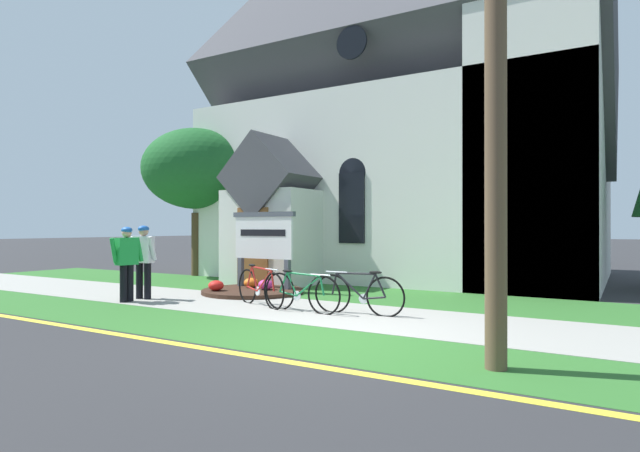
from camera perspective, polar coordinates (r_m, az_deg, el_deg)
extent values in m
plane|color=#2B2B2D|center=(11.10, 10.58, -8.31)|extent=(140.00, 140.00, 0.00)
cube|color=#99968E|center=(10.57, -6.90, -8.70)|extent=(32.00, 2.52, 0.01)
cube|color=#2D6628|center=(8.96, -15.63, -10.25)|extent=(32.00, 1.85, 0.01)
cube|color=#2D6628|center=(12.79, 0.59, -7.22)|extent=(24.00, 2.88, 0.01)
cube|color=yellow|center=(8.27, -21.15, -11.10)|extent=(28.00, 0.16, 0.01)
cube|color=silver|center=(17.74, 9.67, 3.56)|extent=(11.74, 8.21, 5.45)
cube|color=#424247|center=(18.53, 9.66, 16.96)|extent=(12.24, 8.36, 8.36)
cube|color=silver|center=(14.69, 22.71, 17.50)|extent=(2.90, 2.90, 12.06)
cube|color=silver|center=(14.39, -5.40, -1.25)|extent=(2.40, 1.60, 2.60)
cube|color=#424247|center=(14.46, -5.40, 5.30)|extent=(2.40, 1.80, 2.40)
cube|color=brown|center=(13.75, -7.43, -2.35)|extent=(1.00, 0.06, 2.10)
cube|color=black|center=(16.24, -9.48, 1.69)|extent=(0.76, 0.06, 1.90)
cone|color=black|center=(16.30, -9.48, 5.03)|extent=(0.80, 0.06, 0.80)
cube|color=black|center=(13.94, 3.51, 2.00)|extent=(0.76, 0.06, 1.90)
cone|color=black|center=(14.01, 3.51, 5.88)|extent=(0.80, 0.06, 0.80)
cylinder|color=black|center=(14.80, 3.51, 19.52)|extent=(0.90, 0.06, 0.90)
cube|color=#474C56|center=(13.28, -8.72, -5.22)|extent=(0.12, 0.12, 0.81)
cube|color=#474C56|center=(12.41, -3.60, -5.58)|extent=(0.12, 0.12, 0.81)
cube|color=white|center=(12.78, -6.24, -1.30)|extent=(1.71, 0.09, 1.03)
cube|color=#474C56|center=(12.78, -6.24, 1.28)|extent=(1.83, 0.13, 0.12)
cube|color=black|center=(12.74, -6.37, -0.74)|extent=(1.37, 0.02, 0.16)
cylinder|color=#382319|center=(12.54, -7.42, -7.15)|extent=(2.41, 2.41, 0.10)
ellipsoid|color=#CC338C|center=(12.38, -5.98, -6.44)|extent=(0.36, 0.36, 0.24)
ellipsoid|color=orange|center=(12.83, -7.60, -6.22)|extent=(0.36, 0.36, 0.24)
ellipsoid|color=red|center=(12.36, -11.38, -6.45)|extent=(0.36, 0.36, 0.24)
torus|color=black|center=(9.24, 7.21, -7.79)|extent=(0.73, 0.08, 0.73)
torus|color=black|center=(9.64, 1.39, -7.48)|extent=(0.73, 0.08, 0.73)
cylinder|color=black|center=(9.48, 3.31, -6.59)|extent=(0.56, 0.07, 0.47)
cylinder|color=black|center=(9.41, 3.95, -5.25)|extent=(0.77, 0.08, 0.05)
cylinder|color=black|center=(9.33, 5.47, -6.65)|extent=(0.26, 0.05, 0.47)
cylinder|color=black|center=(9.32, 6.01, -7.89)|extent=(0.42, 0.06, 0.09)
cylinder|color=black|center=(9.25, 6.67, -6.54)|extent=(0.22, 0.05, 0.42)
cylinder|color=black|center=(9.60, 1.61, -6.35)|extent=(0.12, 0.04, 0.39)
ellipsoid|color=black|center=(9.26, 6.13, -5.10)|extent=(0.24, 0.10, 0.05)
cylinder|color=silver|center=(9.56, 1.83, -5.09)|extent=(0.44, 0.06, 0.03)
cylinder|color=silver|center=(9.40, 4.82, -7.99)|extent=(0.18, 0.03, 0.18)
torus|color=black|center=(10.04, -4.45, -7.19)|extent=(0.73, 0.10, 0.73)
torus|color=black|center=(9.40, 0.43, -7.67)|extent=(0.73, 0.10, 0.73)
cylinder|color=#19723F|center=(9.59, -1.30, -6.63)|extent=(0.56, 0.09, 0.43)
cylinder|color=#19723F|center=(9.64, -1.84, -5.33)|extent=(0.77, 0.10, 0.06)
cylinder|color=#19723F|center=(9.83, -3.10, -6.40)|extent=(0.26, 0.06, 0.44)
cylinder|color=#19723F|center=(9.91, -3.52, -7.44)|extent=(0.42, 0.07, 0.09)
cylinder|color=#19723F|center=(9.96, -4.04, -6.17)|extent=(0.22, 0.06, 0.39)
cylinder|color=#19723F|center=(9.40, 0.23, -6.60)|extent=(0.12, 0.05, 0.36)
ellipsoid|color=black|center=(9.88, -3.62, -4.96)|extent=(0.25, 0.10, 0.05)
cylinder|color=silver|center=(9.41, 0.02, -5.41)|extent=(0.44, 0.07, 0.03)
cylinder|color=silver|center=(9.78, -2.57, -7.68)|extent=(0.18, 0.04, 0.18)
torus|color=black|center=(10.92, -7.99, -6.61)|extent=(0.69, 0.31, 0.73)
torus|color=black|center=(10.02, -5.10, -7.20)|extent=(0.69, 0.31, 0.73)
cylinder|color=#A51E19|center=(10.31, -6.14, -6.03)|extent=(0.54, 0.25, 0.48)
cylinder|color=#A51E19|center=(10.38, -6.46, -4.67)|extent=(0.73, 0.33, 0.06)
cylinder|color=#A51E19|center=(10.64, -7.21, -5.77)|extent=(0.26, 0.13, 0.49)
cylinder|color=#A51E19|center=(10.74, -7.45, -6.86)|extent=(0.40, 0.20, 0.09)
cylinder|color=#A51E19|center=(10.82, -7.75, -5.54)|extent=(0.22, 0.12, 0.44)
cylinder|color=#A51E19|center=(10.04, -5.23, -6.04)|extent=(0.12, 0.08, 0.41)
ellipsoid|color=black|center=(10.72, -7.51, -4.29)|extent=(0.25, 0.17, 0.05)
cylinder|color=silver|center=(10.05, -5.35, -4.78)|extent=(0.42, 0.19, 0.03)
cylinder|color=silver|center=(10.57, -6.90, -7.12)|extent=(0.17, 0.09, 0.18)
cylinder|color=black|center=(11.71, -20.21, -5.94)|extent=(0.15, 0.15, 0.79)
cylinder|color=black|center=(11.63, -20.84, -5.98)|extent=(0.15, 0.15, 0.79)
cube|color=green|center=(11.62, -20.52, -2.62)|extent=(0.25, 0.46, 0.57)
sphere|color=tan|center=(11.61, -20.52, -0.71)|extent=(0.20, 0.20, 0.20)
ellipsoid|color=#1E59B2|center=(11.61, -20.52, -0.43)|extent=(0.28, 0.24, 0.14)
cylinder|color=green|center=(11.73, -19.29, -2.46)|extent=(0.09, 0.20, 0.52)
cylinder|color=green|center=(11.51, -21.77, -2.50)|extent=(0.09, 0.19, 0.52)
cylinder|color=black|center=(11.95, -18.46, -5.79)|extent=(0.15, 0.15, 0.80)
cylinder|color=black|center=(12.09, -19.27, -5.72)|extent=(0.15, 0.15, 0.80)
cube|color=silver|center=(11.97, -18.87, -2.46)|extent=(0.47, 0.26, 0.58)
sphere|color=tan|center=(11.96, -18.86, -0.57)|extent=(0.21, 0.21, 0.21)
ellipsoid|color=#1E59B2|center=(11.96, -18.86, -0.29)|extent=(0.25, 0.29, 0.14)
cylinder|color=silver|center=(11.76, -17.99, -2.36)|extent=(0.09, 0.23, 0.53)
cylinder|color=silver|center=(12.18, -19.71, -2.28)|extent=(0.09, 0.22, 0.53)
cylinder|color=#4C3823|center=(17.41, -13.49, -1.97)|extent=(0.30, 0.30, 2.05)
ellipsoid|color=#195623|center=(17.51, -13.48, 6.13)|extent=(3.47, 3.47, 2.62)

